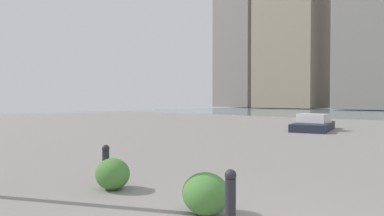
{
  "coord_description": "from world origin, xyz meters",
  "views": [
    {
      "loc": [
        -1.25,
        2.06,
        1.49
      ],
      "look_at": [
        6.87,
        -6.78,
        1.23
      ],
      "focal_mm": 30.63,
      "sensor_mm": 36.0,
      "label": 1
    }
  ],
  "objects": [
    {
      "name": "building_highrise",
      "position": [
        45.57,
        -68.6,
        18.1
      ],
      "size": [
        10.38,
        12.91,
        36.21
      ],
      "color": "gray",
      "rests_on": "ground"
    },
    {
      "name": "bollard_mid",
      "position": [
        3.69,
        -1.1,
        0.38
      ],
      "size": [
        0.13,
        0.13,
        0.73
      ],
      "color": "#232328",
      "rests_on": "ground"
    },
    {
      "name": "bollard_near",
      "position": [
        0.85,
        -0.86,
        0.39
      ],
      "size": [
        0.13,
        0.13,
        0.74
      ],
      "color": "#232328",
      "rests_on": "ground"
    },
    {
      "name": "boat",
      "position": [
        5.45,
        -14.39,
        0.21
      ],
      "size": [
        2.44,
        4.19,
        0.95
      ],
      "color": "#1E2333",
      "rests_on": "ground"
    },
    {
      "name": "shrub_low",
      "position": [
        3.44,
        -1.07,
        0.26
      ],
      "size": [
        0.62,
        0.55,
        0.52
      ],
      "color": "#477F38",
      "rests_on": "ground"
    },
    {
      "name": "shrub_round",
      "position": [
        1.49,
        -1.19,
        0.28
      ],
      "size": [
        0.65,
        0.58,
        0.55
      ],
      "color": "#477F38",
      "rests_on": "ground"
    },
    {
      "name": "building_annex",
      "position": [
        30.79,
        -63.96,
        16.92
      ],
      "size": [
        13.11,
        10.33,
        35.91
      ],
      "color": "gray",
      "rests_on": "ground"
    }
  ]
}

